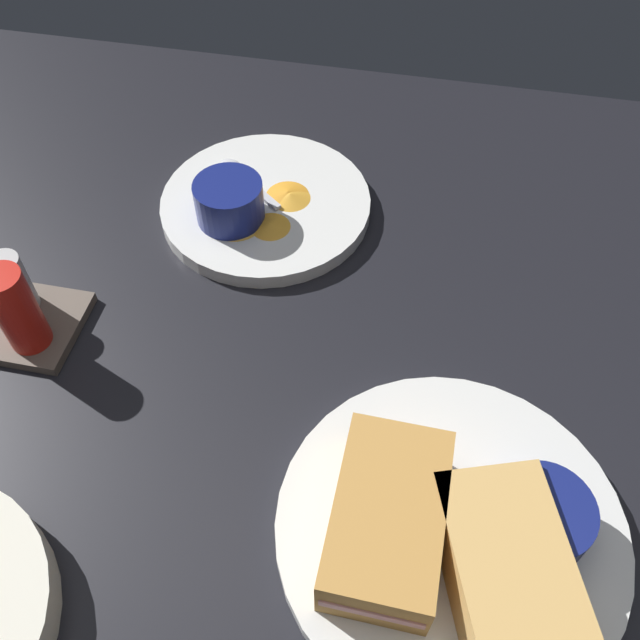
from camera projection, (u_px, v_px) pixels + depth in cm
name	position (u px, v px, depth cm)	size (l,w,h in cm)	color
ground_plane	(291.00, 453.00, 57.26)	(110.00, 110.00, 3.00)	black
plate_sandwich_main	(450.00, 529.00, 50.88)	(25.97, 25.97, 1.60)	silver
sandwich_half_near	(387.00, 519.00, 48.07)	(13.39, 7.85, 4.80)	#C68C42
sandwich_half_far	(507.00, 570.00, 45.88)	(14.81, 11.41, 4.80)	tan
ramekin_dark_sauce	(540.00, 518.00, 48.31)	(7.17, 7.17, 4.05)	navy
spoon_by_dark_ramekin	(455.00, 515.00, 50.35)	(2.27, 9.88, 0.80)	silver
plate_chips_companion	(266.00, 205.00, 72.61)	(22.09, 22.09, 1.60)	silver
ramekin_light_gravy	(229.00, 200.00, 68.52)	(6.94, 6.94, 4.27)	navy
spoon_by_gravy_ramekin	(239.00, 174.00, 73.94)	(7.31, 8.64, 0.80)	silver
plantain_chip_scatter	(255.00, 206.00, 70.89)	(11.03, 13.36, 0.60)	orange
condiment_caddy	(21.00, 309.00, 60.50)	(9.00, 9.00, 9.50)	brown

